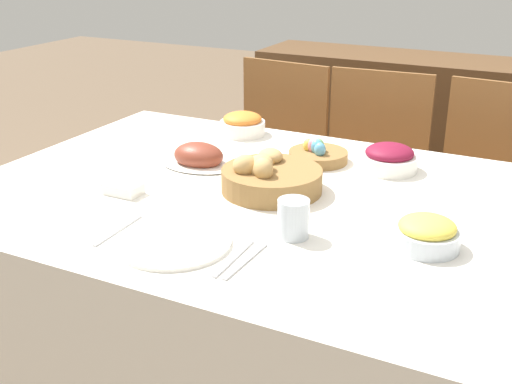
{
  "coord_description": "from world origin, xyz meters",
  "views": [
    {
      "loc": [
        0.7,
        -1.49,
        1.43
      ],
      "look_at": [
        -0.01,
        -0.09,
        0.79
      ],
      "focal_mm": 45.0,
      "sensor_mm": 36.0,
      "label": 1
    }
  ],
  "objects_px": {
    "egg_basket": "(317,154)",
    "carrot_bowl": "(242,124)",
    "chair_far_left": "(270,163)",
    "chair_far_right": "(485,199)",
    "sideboard": "(398,136)",
    "fork": "(118,230)",
    "knife": "(234,258)",
    "ham_platter": "(199,157)",
    "pineapple_bowl": "(427,233)",
    "spoon": "(246,261)",
    "chair_far_center": "(368,180)",
    "dinner_plate": "(173,243)",
    "drinking_cup": "(293,218)",
    "butter_dish": "(123,189)",
    "beet_salad_bowl": "(389,158)",
    "bread_basket": "(269,177)"
  },
  "relations": [
    {
      "from": "egg_basket",
      "to": "carrot_bowl",
      "type": "relative_size",
      "value": 1.15
    },
    {
      "from": "chair_far_left",
      "to": "chair_far_right",
      "type": "distance_m",
      "value": 0.91
    },
    {
      "from": "chair_far_left",
      "to": "sideboard",
      "type": "bearing_deg",
      "value": 74.09
    },
    {
      "from": "fork",
      "to": "knife",
      "type": "bearing_deg",
      "value": -1.64
    },
    {
      "from": "chair_far_right",
      "to": "fork",
      "type": "relative_size",
      "value": 4.87
    },
    {
      "from": "ham_platter",
      "to": "knife",
      "type": "relative_size",
      "value": 1.34
    },
    {
      "from": "sideboard",
      "to": "pineapple_bowl",
      "type": "distance_m",
      "value": 2.0
    },
    {
      "from": "spoon",
      "to": "chair_far_center",
      "type": "bearing_deg",
      "value": 96.31
    },
    {
      "from": "pineapple_bowl",
      "to": "dinner_plate",
      "type": "height_order",
      "value": "pineapple_bowl"
    },
    {
      "from": "chair_far_right",
      "to": "drinking_cup",
      "type": "relative_size",
      "value": 9.66
    },
    {
      "from": "sideboard",
      "to": "dinner_plate",
      "type": "distance_m",
      "value": 2.17
    },
    {
      "from": "dinner_plate",
      "to": "spoon",
      "type": "height_order",
      "value": "dinner_plate"
    },
    {
      "from": "carrot_bowl",
      "to": "butter_dish",
      "type": "xyz_separation_m",
      "value": [
        -0.03,
        -0.65,
        -0.02
      ]
    },
    {
      "from": "chair_far_center",
      "to": "knife",
      "type": "xyz_separation_m",
      "value": [
        0.07,
        -1.28,
        0.26
      ]
    },
    {
      "from": "ham_platter",
      "to": "pineapple_bowl",
      "type": "relative_size",
      "value": 1.61
    },
    {
      "from": "chair_far_left",
      "to": "pineapple_bowl",
      "type": "distance_m",
      "value": 1.39
    },
    {
      "from": "dinner_plate",
      "to": "fork",
      "type": "bearing_deg",
      "value": 180.0
    },
    {
      "from": "pineapple_bowl",
      "to": "egg_basket",
      "type": "bearing_deg",
      "value": 134.94
    },
    {
      "from": "egg_basket",
      "to": "drinking_cup",
      "type": "relative_size",
      "value": 1.98
    },
    {
      "from": "drinking_cup",
      "to": "butter_dish",
      "type": "distance_m",
      "value": 0.53
    },
    {
      "from": "drinking_cup",
      "to": "pineapple_bowl",
      "type": "bearing_deg",
      "value": 15.98
    },
    {
      "from": "beet_salad_bowl",
      "to": "knife",
      "type": "relative_size",
      "value": 0.92
    },
    {
      "from": "chair_far_right",
      "to": "knife",
      "type": "distance_m",
      "value": 1.36
    },
    {
      "from": "dinner_plate",
      "to": "fork",
      "type": "height_order",
      "value": "dinner_plate"
    },
    {
      "from": "dinner_plate",
      "to": "drinking_cup",
      "type": "height_order",
      "value": "drinking_cup"
    },
    {
      "from": "chair_far_left",
      "to": "chair_far_center",
      "type": "distance_m",
      "value": 0.45
    },
    {
      "from": "dinner_plate",
      "to": "butter_dish",
      "type": "height_order",
      "value": "butter_dish"
    },
    {
      "from": "chair_far_left",
      "to": "sideboard",
      "type": "distance_m",
      "value": 0.93
    },
    {
      "from": "chair_far_center",
      "to": "bread_basket",
      "type": "height_order",
      "value": "chair_far_center"
    },
    {
      "from": "carrot_bowl",
      "to": "egg_basket",
      "type": "bearing_deg",
      "value": -23.96
    },
    {
      "from": "knife",
      "to": "butter_dish",
      "type": "bearing_deg",
      "value": 154.84
    },
    {
      "from": "pineapple_bowl",
      "to": "carrot_bowl",
      "type": "xyz_separation_m",
      "value": [
        -0.8,
        0.6,
        0.0
      ]
    },
    {
      "from": "egg_basket",
      "to": "butter_dish",
      "type": "distance_m",
      "value": 0.63
    },
    {
      "from": "pineapple_bowl",
      "to": "butter_dish",
      "type": "bearing_deg",
      "value": -176.51
    },
    {
      "from": "fork",
      "to": "drinking_cup",
      "type": "height_order",
      "value": "drinking_cup"
    },
    {
      "from": "chair_far_center",
      "to": "egg_basket",
      "type": "relative_size",
      "value": 4.88
    },
    {
      "from": "chair_far_center",
      "to": "fork",
      "type": "distance_m",
      "value": 1.33
    },
    {
      "from": "beet_salad_bowl",
      "to": "fork",
      "type": "distance_m",
      "value": 0.86
    },
    {
      "from": "egg_basket",
      "to": "ham_platter",
      "type": "relative_size",
      "value": 0.75
    },
    {
      "from": "chair_far_center",
      "to": "egg_basket",
      "type": "distance_m",
      "value": 0.65
    },
    {
      "from": "chair_far_right",
      "to": "egg_basket",
      "type": "distance_m",
      "value": 0.8
    },
    {
      "from": "egg_basket",
      "to": "carrot_bowl",
      "type": "height_order",
      "value": "carrot_bowl"
    },
    {
      "from": "pineapple_bowl",
      "to": "knife",
      "type": "distance_m",
      "value": 0.45
    },
    {
      "from": "sideboard",
      "to": "butter_dish",
      "type": "relative_size",
      "value": 14.13
    },
    {
      "from": "beet_salad_bowl",
      "to": "fork",
      "type": "height_order",
      "value": "beet_salad_bowl"
    },
    {
      "from": "beet_salad_bowl",
      "to": "spoon",
      "type": "bearing_deg",
      "value": -99.17
    },
    {
      "from": "chair_far_right",
      "to": "spoon",
      "type": "bearing_deg",
      "value": -99.21
    },
    {
      "from": "carrot_bowl",
      "to": "butter_dish",
      "type": "bearing_deg",
      "value": -92.74
    },
    {
      "from": "chair_far_left",
      "to": "bread_basket",
      "type": "relative_size",
      "value": 3.22
    },
    {
      "from": "knife",
      "to": "spoon",
      "type": "distance_m",
      "value": 0.03
    }
  ]
}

